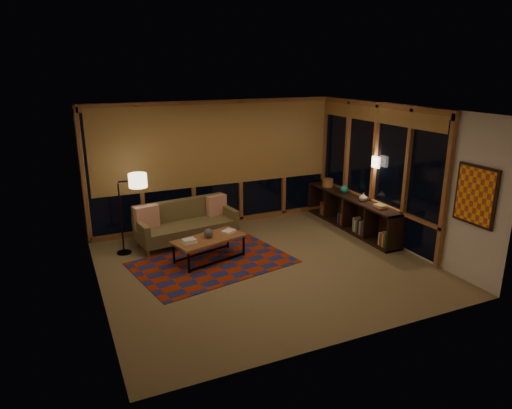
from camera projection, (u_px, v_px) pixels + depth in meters
name	position (u px, v px, depth m)	size (l,w,h in m)	color
floor	(265.00, 266.00, 8.02)	(5.50, 5.00, 0.01)	#867756
ceiling	(266.00, 110.00, 7.23)	(5.50, 5.00, 0.01)	silver
walls	(266.00, 192.00, 7.62)	(5.51, 5.01, 2.70)	silver
window_wall_back	(217.00, 164.00, 9.74)	(5.30, 0.16, 2.60)	brown
window_wall_right	(373.00, 170.00, 9.20)	(0.16, 3.70, 2.60)	brown
wall_art	(475.00, 195.00, 7.04)	(0.06, 0.74, 0.94)	red
wall_sconce	(376.00, 162.00, 8.98)	(0.12, 0.18, 0.22)	beige
sofa	(187.00, 223.00, 9.00)	(1.94, 0.78, 0.79)	brown
pillow_left	(147.00, 216.00, 8.67)	(0.46, 0.15, 0.46)	#C03C13
pillow_right	(217.00, 205.00, 9.45)	(0.42, 0.14, 0.42)	#C03C13
area_rug	(213.00, 263.00, 8.13)	(2.67, 1.78, 0.01)	#942509
coffee_table	(209.00, 249.00, 8.20)	(1.29, 0.59, 0.43)	brown
book_stack_a	(189.00, 241.00, 7.90)	(0.23, 0.18, 0.07)	white
book_stack_b	(228.00, 231.00, 8.39)	(0.23, 0.18, 0.05)	white
ceramic_pot	(209.00, 233.00, 8.14)	(0.17, 0.17, 0.17)	#2F2F2F
floor_lamp	(121.00, 215.00, 8.35)	(0.50, 0.33, 1.51)	black
bookshelf	(350.00, 212.00, 9.76)	(0.40, 2.89, 0.72)	black
basket	(328.00, 183.00, 10.40)	(0.24, 0.24, 0.18)	brown
teal_bowl	(344.00, 189.00, 9.87)	(0.17, 0.17, 0.17)	#1B7D6E
vase	(363.00, 197.00, 9.28)	(0.17, 0.17, 0.18)	#C6B19C
shelf_book_stack	(380.00, 207.00, 8.83)	(0.15, 0.22, 0.06)	white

